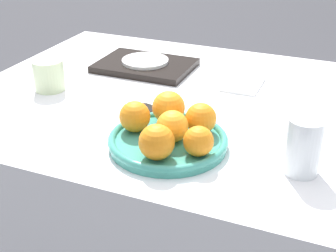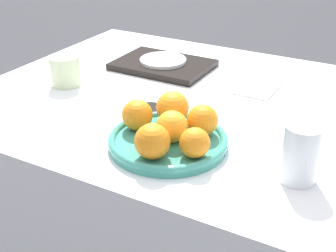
{
  "view_description": "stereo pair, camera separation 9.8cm",
  "coord_description": "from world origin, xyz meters",
  "px_view_note": "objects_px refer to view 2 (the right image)",
  "views": [
    {
      "loc": [
        0.35,
        -1.06,
        1.25
      ],
      "look_at": [
        0.01,
        -0.25,
        0.79
      ],
      "focal_mm": 50.0,
      "sensor_mm": 36.0,
      "label": 1
    },
    {
      "loc": [
        0.43,
        -1.02,
        1.25
      ],
      "look_at": [
        0.01,
        -0.25,
        0.79
      ],
      "focal_mm": 50.0,
      "sensor_mm": 36.0,
      "label": 2
    }
  ],
  "objects_px": {
    "soy_dish": "(150,109)",
    "cup_1": "(65,71)",
    "orange_1": "(172,127)",
    "orange_4": "(152,141)",
    "orange_3": "(195,143)",
    "water_glass": "(300,154)",
    "napkin": "(258,87)",
    "orange_5": "(202,120)",
    "fruit_platter": "(168,141)",
    "orange_2": "(173,108)",
    "orange_0": "(137,115)",
    "side_plate": "(163,60)",
    "serving_tray": "(163,65)"
  },
  "relations": [
    {
      "from": "serving_tray",
      "to": "fruit_platter",
      "type": "bearing_deg",
      "value": -59.18
    },
    {
      "from": "orange_1",
      "to": "orange_2",
      "type": "xyz_separation_m",
      "value": [
        -0.04,
        0.08,
        0.0
      ]
    },
    {
      "from": "fruit_platter",
      "to": "orange_0",
      "type": "relative_size",
      "value": 3.77
    },
    {
      "from": "orange_3",
      "to": "orange_4",
      "type": "height_order",
      "value": "orange_4"
    },
    {
      "from": "orange_3",
      "to": "napkin",
      "type": "xyz_separation_m",
      "value": [
        -0.02,
        0.44,
        -0.05
      ]
    },
    {
      "from": "water_glass",
      "to": "napkin",
      "type": "xyz_separation_m",
      "value": [
        -0.22,
        0.4,
        -0.05
      ]
    },
    {
      "from": "orange_2",
      "to": "orange_3",
      "type": "distance_m",
      "value": 0.16
    },
    {
      "from": "orange_2",
      "to": "orange_4",
      "type": "bearing_deg",
      "value": -75.92
    },
    {
      "from": "water_glass",
      "to": "serving_tray",
      "type": "height_order",
      "value": "water_glass"
    },
    {
      "from": "cup_1",
      "to": "orange_2",
      "type": "bearing_deg",
      "value": -13.51
    },
    {
      "from": "side_plate",
      "to": "orange_4",
      "type": "bearing_deg",
      "value": -62.55
    },
    {
      "from": "orange_4",
      "to": "cup_1",
      "type": "relative_size",
      "value": 0.86
    },
    {
      "from": "orange_3",
      "to": "side_plate",
      "type": "bearing_deg",
      "value": 125.99
    },
    {
      "from": "orange_3",
      "to": "orange_4",
      "type": "bearing_deg",
      "value": -148.7
    },
    {
      "from": "orange_3",
      "to": "side_plate",
      "type": "height_order",
      "value": "orange_3"
    },
    {
      "from": "orange_3",
      "to": "soy_dish",
      "type": "xyz_separation_m",
      "value": [
        -0.21,
        0.17,
        -0.04
      ]
    },
    {
      "from": "fruit_platter",
      "to": "orange_2",
      "type": "distance_m",
      "value": 0.09
    },
    {
      "from": "orange_1",
      "to": "napkin",
      "type": "height_order",
      "value": "orange_1"
    },
    {
      "from": "orange_4",
      "to": "orange_5",
      "type": "bearing_deg",
      "value": 71.83
    },
    {
      "from": "orange_5",
      "to": "orange_0",
      "type": "bearing_deg",
      "value": -160.94
    },
    {
      "from": "orange_5",
      "to": "soy_dish",
      "type": "distance_m",
      "value": 0.2
    },
    {
      "from": "fruit_platter",
      "to": "orange_0",
      "type": "bearing_deg",
      "value": 173.91
    },
    {
      "from": "orange_3",
      "to": "water_glass",
      "type": "relative_size",
      "value": 0.54
    },
    {
      "from": "serving_tray",
      "to": "water_glass",
      "type": "bearing_deg",
      "value": -37.92
    },
    {
      "from": "orange_1",
      "to": "napkin",
      "type": "relative_size",
      "value": 0.47
    },
    {
      "from": "orange_3",
      "to": "orange_4",
      "type": "distance_m",
      "value": 0.08
    },
    {
      "from": "orange_4",
      "to": "soy_dish",
      "type": "height_order",
      "value": "orange_4"
    },
    {
      "from": "orange_5",
      "to": "napkin",
      "type": "bearing_deg",
      "value": 88.84
    },
    {
      "from": "orange_0",
      "to": "water_glass",
      "type": "height_order",
      "value": "water_glass"
    },
    {
      "from": "soy_dish",
      "to": "orange_2",
      "type": "bearing_deg",
      "value": -31.39
    },
    {
      "from": "orange_1",
      "to": "orange_3",
      "type": "height_order",
      "value": "orange_1"
    },
    {
      "from": "side_plate",
      "to": "cup_1",
      "type": "relative_size",
      "value": 1.7
    },
    {
      "from": "soy_dish",
      "to": "orange_4",
      "type": "bearing_deg",
      "value": -57.7
    },
    {
      "from": "orange_1",
      "to": "side_plate",
      "type": "xyz_separation_m",
      "value": [
        -0.26,
        0.42,
        -0.03
      ]
    },
    {
      "from": "orange_0",
      "to": "side_plate",
      "type": "height_order",
      "value": "orange_0"
    },
    {
      "from": "water_glass",
      "to": "orange_5",
      "type": "bearing_deg",
      "value": 167.95
    },
    {
      "from": "soy_dish",
      "to": "cup_1",
      "type": "bearing_deg",
      "value": 173.13
    },
    {
      "from": "water_glass",
      "to": "serving_tray",
      "type": "relative_size",
      "value": 0.41
    },
    {
      "from": "orange_2",
      "to": "soy_dish",
      "type": "height_order",
      "value": "orange_2"
    },
    {
      "from": "orange_0",
      "to": "cup_1",
      "type": "height_order",
      "value": "orange_0"
    },
    {
      "from": "cup_1",
      "to": "napkin",
      "type": "relative_size",
      "value": 0.58
    },
    {
      "from": "fruit_platter",
      "to": "cup_1",
      "type": "xyz_separation_m",
      "value": [
        -0.42,
        0.17,
        0.03
      ]
    },
    {
      "from": "orange_2",
      "to": "orange_3",
      "type": "height_order",
      "value": "orange_2"
    },
    {
      "from": "fruit_platter",
      "to": "napkin",
      "type": "bearing_deg",
      "value": 81.44
    },
    {
      "from": "orange_3",
      "to": "orange_5",
      "type": "height_order",
      "value": "orange_5"
    },
    {
      "from": "orange_3",
      "to": "water_glass",
      "type": "height_order",
      "value": "water_glass"
    },
    {
      "from": "orange_4",
      "to": "napkin",
      "type": "height_order",
      "value": "orange_4"
    },
    {
      "from": "napkin",
      "to": "cup_1",
      "type": "bearing_deg",
      "value": -154.0
    },
    {
      "from": "orange_5",
      "to": "napkin",
      "type": "distance_m",
      "value": 0.35
    },
    {
      "from": "orange_1",
      "to": "orange_4",
      "type": "xyz_separation_m",
      "value": [
        -0.0,
        -0.08,
        0.0
      ]
    }
  ]
}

